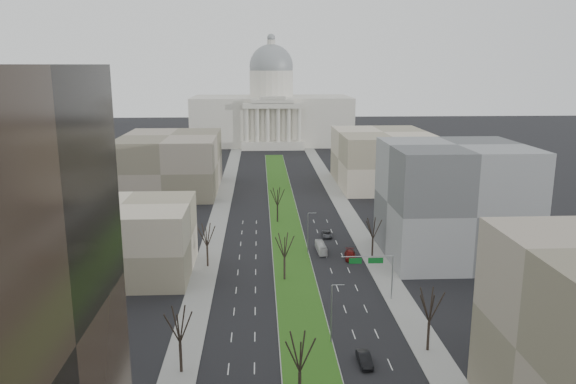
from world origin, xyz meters
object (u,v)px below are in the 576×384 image
object	(u,v)px
car_black	(365,359)
car_grey_far	(327,234)
car_red	(350,255)
box_van	(321,248)

from	to	relation	value
car_black	car_grey_far	xyz separation A→B (m)	(1.77, 57.95, -0.09)
car_red	box_van	world-z (taller)	box_van
box_van	car_grey_far	bearing A→B (deg)	74.01
car_black	box_van	xyz separation A→B (m)	(-0.81, 47.14, 0.24)
car_red	car_grey_far	bearing A→B (deg)	107.40
car_red	car_grey_far	distance (m)	15.74
car_grey_far	car_red	bearing A→B (deg)	-76.65
car_black	car_grey_far	bearing A→B (deg)	86.75
car_grey_far	box_van	bearing A→B (deg)	-101.45
box_van	car_black	bearing A→B (deg)	-91.56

